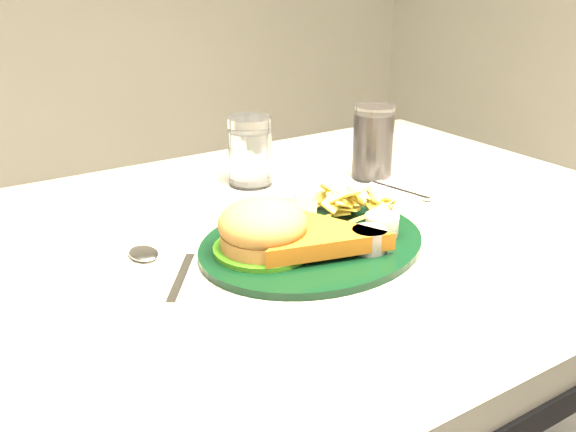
% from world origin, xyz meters
% --- Properties ---
extents(dinner_plate, '(0.36, 0.31, 0.07)m').
position_xyz_m(dinner_plate, '(0.03, -0.06, 0.79)').
color(dinner_plate, black).
rests_on(dinner_plate, table).
extents(water_glass, '(0.09, 0.09, 0.11)m').
position_xyz_m(water_glass, '(0.08, 0.20, 0.81)').
color(water_glass, white).
rests_on(water_glass, table).
extents(cola_glass, '(0.08, 0.08, 0.12)m').
position_xyz_m(cola_glass, '(0.27, 0.11, 0.81)').
color(cola_glass, black).
rests_on(cola_glass, table).
extents(fork_napkin, '(0.14, 0.16, 0.01)m').
position_xyz_m(fork_napkin, '(0.26, 0.03, 0.76)').
color(fork_napkin, white).
rests_on(fork_napkin, table).
extents(spoon, '(0.13, 0.16, 0.01)m').
position_xyz_m(spoon, '(-0.16, -0.05, 0.76)').
color(spoon, white).
rests_on(spoon, table).
extents(wrapped_straw, '(0.22, 0.12, 0.01)m').
position_xyz_m(wrapped_straw, '(-0.00, 0.10, 0.75)').
color(wrapped_straw, white).
rests_on(wrapped_straw, table).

